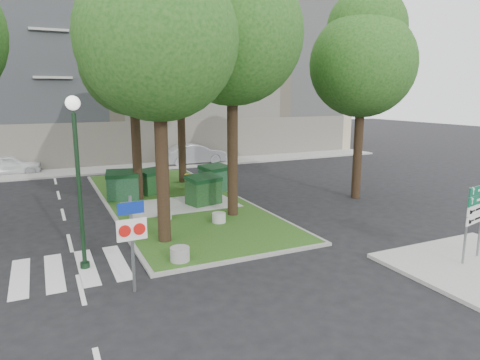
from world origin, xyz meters
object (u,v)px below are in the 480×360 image
directional_sign (475,211)px  bollard_mid (165,215)px  dumpster_c (204,190)px  car_silver (194,154)px  traffic_sign_pole (132,231)px  tree_street_right (364,54)px  tree_median_near_right (234,19)px  tree_median_far (180,34)px  street_lamp (77,163)px  tree_median_mid (134,53)px  bollard_left (180,254)px  car_white (9,165)px  litter_bin (189,181)px  dumpster_b (152,182)px  bollard_right (219,218)px  dumpster_d (215,178)px  dumpster_a (123,185)px

directional_sign → bollard_mid: bearing=118.5°
dumpster_c → car_silver: size_ratio=0.36×
traffic_sign_pole → tree_street_right: bearing=22.9°
tree_median_near_right → car_silver: (3.07, 13.84, -7.21)m
tree_median_far → street_lamp: tree_median_far is taller
tree_median_mid → bollard_left: tree_median_mid is taller
bollard_mid → car_white: (-6.25, 14.50, 0.35)m
tree_median_far → tree_street_right: (6.80, -7.00, -1.34)m
tree_median_near_right → bollard_mid: (-2.87, 0.44, -7.69)m
litter_bin → car_silver: 8.73m
tree_median_near_right → dumpster_b: bearing=112.4°
tree_median_near_right → tree_median_mid: bearing=123.7°
dumpster_b → car_silver: (5.25, 8.54, 0.04)m
bollard_right → traffic_sign_pole: (-4.25, -4.44, 1.36)m
dumpster_b → bollard_mid: dumpster_b is taller
dumpster_d → bollard_right: dumpster_d is taller
bollard_mid → traffic_sign_pole: traffic_sign_pole is taller
bollard_mid → litter_bin: litter_bin is taller
tree_median_near_right → dumpster_d: 8.50m
dumpster_a → bollard_left: dumpster_a is taller
bollard_left → traffic_sign_pole: traffic_sign_pole is taller
litter_bin → dumpster_d: bearing=-51.2°
dumpster_a → directional_sign: 14.96m
directional_sign → bollard_right: bearing=115.3°
dumpster_a → tree_median_far: bearing=46.9°
dumpster_b → tree_street_right: bearing=-52.0°
dumpster_b → dumpster_d: size_ratio=0.91×
tree_street_right → bollard_left: tree_street_right is taller
car_white → dumpster_b: bearing=-142.8°
bollard_left → dumpster_c: bearing=63.5°
directional_sign → car_silver: 21.69m
dumpster_d → traffic_sign_pole: (-6.22, -9.75, 0.87)m
dumpster_d → street_lamp: size_ratio=0.36×
dumpster_d → car_white: 14.53m
dumpster_c → tree_median_mid: bearing=121.2°
tree_median_far → tree_street_right: tree_median_far is taller
dumpster_d → litter_bin: dumpster_d is taller
tree_street_right → traffic_sign_pole: (-12.31, -5.81, -5.31)m
tree_median_far → car_white: tree_median_far is taller
dumpster_a → litter_bin: bearing=27.2°
tree_median_far → car_silver: size_ratio=2.54×
dumpster_d → car_silver: size_ratio=0.39×
tree_median_near_right → tree_median_far: (0.20, 7.50, 0.33)m
dumpster_c → car_white: 15.41m
dumpster_a → dumpster_d: size_ratio=0.95×
litter_bin → directional_sign: size_ratio=0.32×
tree_median_mid → bollard_mid: size_ratio=20.07×
dumpster_a → tree_median_mid: bearing=-0.8°
directional_sign → car_white: size_ratio=0.62×
tree_median_far → dumpster_c: 9.29m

